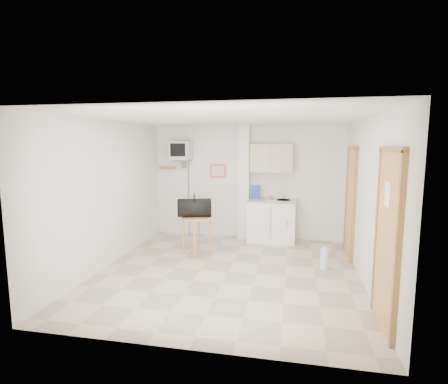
% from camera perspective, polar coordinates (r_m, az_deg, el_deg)
% --- Properties ---
extents(ground, '(4.50, 4.50, 0.00)m').
position_cam_1_polar(ground, '(5.93, 0.68, -12.90)').
color(ground, '#C3B09B').
rests_on(ground, ground).
extents(room_envelope, '(4.24, 4.54, 2.55)m').
position_cam_1_polar(room_envelope, '(5.63, 3.28, 2.08)').
color(room_envelope, white).
rests_on(room_envelope, ground).
extents(kitchenette, '(1.03, 0.58, 2.10)m').
position_cam_1_polar(kitchenette, '(7.58, 7.74, -2.05)').
color(kitchenette, white).
rests_on(kitchenette, ground).
extents(crt_television, '(0.44, 0.45, 2.15)m').
position_cam_1_polar(crt_television, '(7.87, -7.05, 6.61)').
color(crt_television, slate).
rests_on(crt_television, ground).
extents(round_table, '(0.59, 0.59, 0.74)m').
position_cam_1_polar(round_table, '(6.66, -4.48, -4.94)').
color(round_table, '#B68943').
rests_on(round_table, ground).
extents(duffel_bag, '(0.70, 0.51, 0.46)m').
position_cam_1_polar(duffel_bag, '(6.60, -4.87, -2.54)').
color(duffel_bag, black).
rests_on(duffel_bag, round_table).
extents(water_bottle, '(0.13, 0.13, 0.40)m').
position_cam_1_polar(water_bottle, '(6.23, 16.05, -10.45)').
color(water_bottle, '#BAD3FA').
rests_on(water_bottle, ground).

